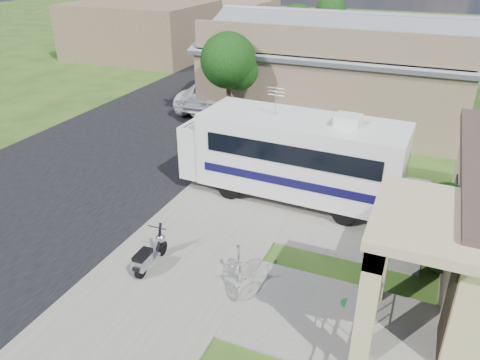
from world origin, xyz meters
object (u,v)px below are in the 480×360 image
at_px(scooter, 149,256).
at_px(pickup_truck, 219,91).
at_px(shrub, 444,228).
at_px(motorhome, 293,154).
at_px(van, 260,61).
at_px(garden_hose, 348,307).
at_px(bicycle, 238,271).

xyz_separation_m(scooter, pickup_truck, (-4.38, 13.65, 0.37)).
bearing_deg(shrub, motorhome, 153.44).
distance_m(shrub, van, 22.03).
bearing_deg(garden_hose, scooter, -174.21).
relative_size(shrub, scooter, 1.68).
bearing_deg(garden_hose, shrub, 53.29).
bearing_deg(bicycle, van, 88.97).
bearing_deg(pickup_truck, bicycle, 115.01).
bearing_deg(scooter, garden_hose, 3.98).
xyz_separation_m(motorhome, garden_hose, (2.94, -4.83, -1.53)).
height_order(motorhome, shrub, motorhome).
xyz_separation_m(pickup_truck, garden_hose, (9.54, -13.12, -0.75)).
distance_m(motorhome, garden_hose, 5.86).
relative_size(shrub, van, 0.45).
bearing_deg(van, motorhome, -60.16).
xyz_separation_m(shrub, garden_hose, (-1.83, -2.45, -1.24)).
distance_m(bicycle, pickup_truck, 15.00).
relative_size(motorhome, garden_hose, 20.81).
distance_m(bicycle, garden_hose, 2.77).
height_order(motorhome, van, motorhome).
xyz_separation_m(scooter, van, (-5.02, 21.43, 0.38)).
bearing_deg(scooter, bicycle, 4.90).
relative_size(scooter, pickup_truck, 0.26).
bearing_deg(pickup_truck, shrub, 134.81).
distance_m(motorhome, shrub, 5.34).
bearing_deg(bicycle, motorhome, 71.91).
xyz_separation_m(motorhome, bicycle, (0.21, -5.07, -1.12)).
xyz_separation_m(motorhome, scooter, (-2.22, -5.35, -1.16)).
bearing_deg(shrub, bicycle, -149.48).
height_order(motorhome, garden_hose, motorhome).
distance_m(shrub, garden_hose, 3.30).
bearing_deg(van, shrub, -51.37).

